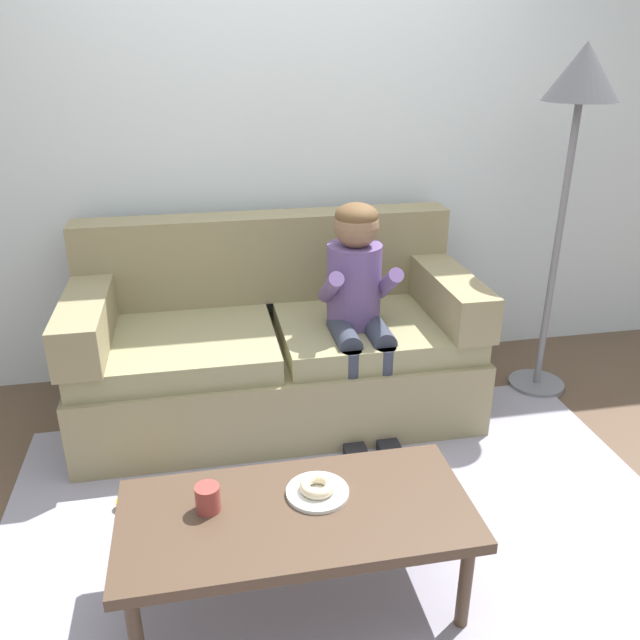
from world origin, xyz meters
TOP-DOWN VIEW (x-y plane):
  - ground at (0.00, 0.00)m, footprint 10.00×10.00m
  - wall_back at (0.00, 1.40)m, footprint 8.00×0.10m
  - area_rug at (0.00, -0.25)m, footprint 2.69×2.08m
  - couch at (-0.14, 0.85)m, footprint 1.94×0.90m
  - coffee_table at (-0.24, -0.45)m, footprint 1.14×0.53m
  - person_child at (0.23, 0.64)m, footprint 0.34×0.58m
  - plate at (-0.16, -0.39)m, footprint 0.21×0.21m
  - donut at (-0.16, -0.39)m, footprint 0.15×0.15m
  - mug at (-0.52, -0.40)m, footprint 0.08×0.08m
  - toy_controller at (-0.79, 0.14)m, footprint 0.23×0.09m
  - floor_lamp at (1.30, 0.77)m, footprint 0.35×0.35m

SIDE VIEW (x-z plane):
  - ground at x=0.00m, z-range 0.00..0.00m
  - area_rug at x=0.00m, z-range 0.00..0.01m
  - toy_controller at x=-0.79m, z-range 0.00..0.05m
  - couch at x=-0.14m, z-range -0.13..0.82m
  - coffee_table at x=-0.24m, z-range 0.16..0.55m
  - plate at x=-0.16m, z-range 0.39..0.41m
  - donut at x=-0.16m, z-range 0.41..0.44m
  - mug at x=-0.52m, z-range 0.39..0.48m
  - person_child at x=0.23m, z-range 0.12..1.22m
  - wall_back at x=0.00m, z-range 0.00..2.80m
  - floor_lamp at x=1.30m, z-range 0.59..2.37m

